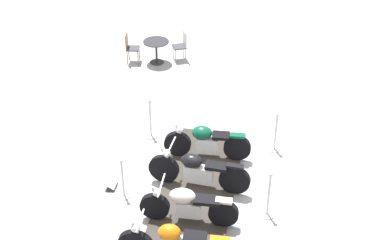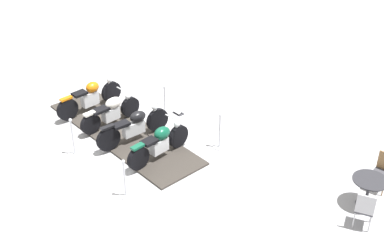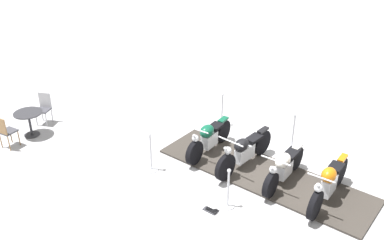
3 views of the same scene
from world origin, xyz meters
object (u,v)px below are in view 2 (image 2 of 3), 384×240
cafe_table (369,186)px  motorcycle_forest (160,142)px  motorcycle_black (134,125)px  cafe_chair_near_table (365,208)px  motorcycle_cream (111,111)px  stanchion_right_front (220,137)px  stanchion_right_mid (165,106)px  info_placard (178,112)px  cafe_chair_across_table (383,169)px  motorcycle_copper (90,96)px  stanchion_left_mid (74,143)px  stanchion_left_front (125,184)px

cafe_table → motorcycle_forest: bearing=-34.4°
motorcycle_black → cafe_chair_near_table: 6.42m
motorcycle_forest → motorcycle_cream: motorcycle_forest is taller
motorcycle_black → cafe_table: bearing=-64.3°
stanchion_right_front → cafe_table: bearing=130.7°
motorcycle_forest → stanchion_right_mid: stanchion_right_mid is taller
info_placard → cafe_chair_across_table: cafe_chair_across_table is taller
motorcycle_cream → motorcycle_copper: 1.13m
cafe_chair_across_table → stanchion_left_mid: bearing=-61.1°
stanchion_left_mid → cafe_table: (-6.60, 3.71, 0.22)m
stanchion_left_front → cafe_table: stanchion_left_front is taller
motorcycle_black → info_placard: bearing=13.8°
motorcycle_black → stanchion_right_front: bearing=-46.2°
motorcycle_black → motorcycle_cream: size_ratio=1.17×
motorcycle_black → info_placard: motorcycle_black is taller
motorcycle_cream → stanchion_left_front: (0.01, 3.35, -0.15)m
stanchion_left_front → info_placard: stanchion_left_front is taller
motorcycle_forest → cafe_chair_near_table: (-3.89, 3.66, 0.05)m
motorcycle_cream → stanchion_right_front: 3.32m
stanchion_right_front → cafe_chair_near_table: stanchion_right_front is taller
stanchion_right_front → cafe_chair_across_table: stanchion_right_front is taller
stanchion_right_front → stanchion_left_mid: bearing=-8.3°
stanchion_left_front → cafe_table: size_ratio=1.31×
cafe_table → cafe_chair_across_table: 0.83m
stanchion_right_front → stanchion_left_mid: (3.91, -0.57, 0.02)m
stanchion_left_mid → info_placard: size_ratio=2.93×
stanchion_left_front → info_placard: size_ratio=2.77×
stanchion_left_front → stanchion_right_mid: 3.95m
info_placard → cafe_chair_across_table: size_ratio=0.39×
stanchion_left_mid → stanchion_right_mid: (-2.78, -1.51, -0.02)m
motorcycle_forest → motorcycle_copper: (1.61, -2.97, 0.02)m
motorcycle_black → motorcycle_copper: (1.08, -1.98, 0.01)m
cafe_table → cafe_chair_near_table: 0.83m
stanchion_left_mid → motorcycle_black: bearing=-170.8°
motorcycle_cream → cafe_chair_near_table: 7.52m
stanchion_right_mid → cafe_chair_near_table: (-3.34, 5.88, 0.23)m
motorcycle_forest → info_placard: bearing=33.6°
stanchion_right_mid → cafe_chair_across_table: bearing=133.6°
motorcycle_copper → stanchion_right_front: (-3.30, 2.83, -0.20)m
motorcycle_black → motorcycle_cream: motorcycle_black is taller
motorcycle_forest → stanchion_right_mid: size_ratio=1.80×
stanchion_right_front → stanchion_right_mid: 2.37m
motorcycle_cream → info_placard: motorcycle_cream is taller
motorcycle_copper → stanchion_right_mid: (-2.17, 0.74, -0.20)m
motorcycle_forest → motorcycle_copper: bearing=85.8°
motorcycle_forest → stanchion_right_front: (-1.69, -0.14, -0.18)m
motorcycle_copper → cafe_table: size_ratio=2.48×
motorcycle_copper → stanchion_right_mid: size_ratio=1.99×
info_placard → stanchion_right_mid: bearing=-119.8°
cafe_chair_across_table → motorcycle_black: bearing=-69.2°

